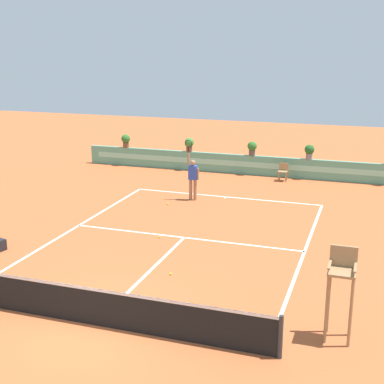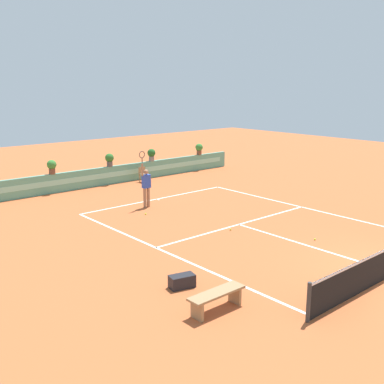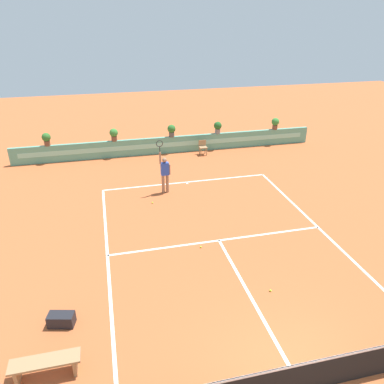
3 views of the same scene
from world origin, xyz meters
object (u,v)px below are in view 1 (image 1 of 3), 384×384
Objects in this scene: potted_plant_right at (309,151)px; potted_plant_centre at (252,147)px; umpire_chair at (341,283)px; tennis_ball_near_baseline at (160,237)px; tennis_ball_mid_court at (171,274)px; ball_kid_chair at (283,171)px; tennis_ball_by_sideline at (168,204)px; potted_plant_left at (189,144)px; potted_plant_far_left at (126,140)px; tennis_player at (193,176)px.

potted_plant_centre is at bearing 180.00° from potted_plant_right.
umpire_chair is 8.04m from tennis_ball_near_baseline.
potted_plant_right is at bearing 80.04° from tennis_ball_mid_court.
tennis_ball_by_sideline is (-3.85, -5.66, -0.44)m from ball_kid_chair.
potted_plant_right is (4.98, 6.39, 1.38)m from tennis_ball_by_sideline.
potted_plant_right is at bearing 0.00° from potted_plant_left.
umpire_chair reaches higher than potted_plant_right.
potted_plant_centre is at bearing 71.66° from tennis_ball_by_sideline.
potted_plant_right is 2.86m from potted_plant_centre.
umpire_chair is at bearing -50.63° from potted_plant_far_left.
tennis_ball_by_sideline is (-0.76, -1.00, -1.02)m from tennis_player.
umpire_chair is 31.47× the size of tennis_ball_mid_court.
tennis_ball_by_sideline is 8.22m from potted_plant_right.
umpire_chair is 5.40m from tennis_ball_mid_court.
tennis_ball_mid_court is 0.09× the size of potted_plant_centre.
potted_plant_far_left is (-6.12, 10.29, 1.38)m from tennis_ball_near_baseline.
umpire_chair is 19.57m from potted_plant_far_left.
tennis_ball_by_sideline is 8.18m from potted_plant_far_left.
potted_plant_left and potted_plant_centre have the same top height.
umpire_chair is 2.96× the size of potted_plant_right.
potted_plant_far_left reaches higher than tennis_ball_by_sideline.
potted_plant_far_left is at bearing 180.00° from potted_plant_centre.
ball_kid_chair is 0.33× the size of tennis_player.
tennis_player is 38.01× the size of tennis_ball_mid_court.
umpire_chair is 15.34m from potted_plant_right.
tennis_ball_mid_court is at bearing -95.42° from ball_kid_chair.
ball_kid_chair is 1.17× the size of potted_plant_left.
potted_plant_far_left is at bearing 175.22° from ball_kid_chair.
tennis_player is 38.01× the size of tennis_ball_by_sideline.
tennis_ball_by_sideline is 0.09× the size of potted_plant_centre.
tennis_ball_by_sideline is at bearing 130.65° from umpire_chair.
potted_plant_right is (3.77, 10.29, 1.38)m from tennis_ball_near_baseline.
potted_plant_left is (-2.45, 10.29, 1.38)m from tennis_ball_near_baseline.
tennis_ball_near_baseline is at bearing -59.28° from potted_plant_far_left.
tennis_ball_by_sideline is (-1.21, 3.90, 0.00)m from tennis_ball_near_baseline.
potted_plant_right is at bearing 52.10° from tennis_ball_by_sideline.
potted_plant_far_left is (-3.66, 0.00, 0.00)m from potted_plant_left.
tennis_ball_by_sideline is at bearing -124.23° from ball_kid_chair.
umpire_chair reaches higher than potted_plant_centre.
potted_plant_right is at bearing 33.02° from ball_kid_chair.
umpire_chair is at bearing -75.77° from ball_kid_chair.
tennis_ball_near_baseline is at bearing -84.84° from tennis_player.
tennis_ball_near_baseline is 0.09× the size of potted_plant_far_left.
tennis_ball_near_baseline is (-6.29, 4.83, -1.31)m from umpire_chair.
potted_plant_left is at bearing 180.00° from potted_plant_right.
ball_kid_chair is at bearing 55.77° from tennis_ball_by_sideline.
tennis_ball_by_sideline is (-2.68, 6.69, 0.00)m from tennis_ball_mid_court.
umpire_chair is 2.96× the size of potted_plant_far_left.
tennis_ball_mid_court is 1.00× the size of tennis_ball_by_sideline.
ball_kid_chair is 9.93m from tennis_ball_near_baseline.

